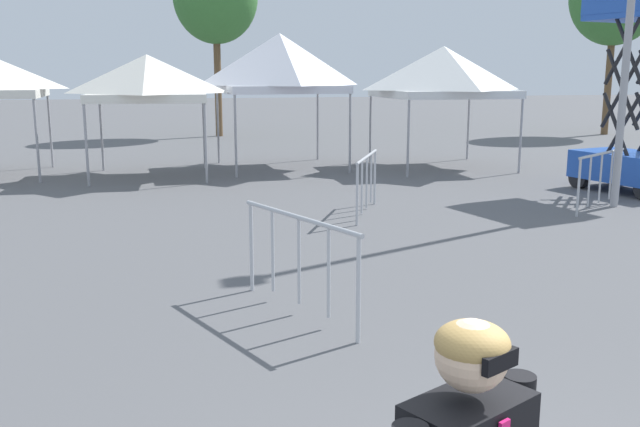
{
  "coord_description": "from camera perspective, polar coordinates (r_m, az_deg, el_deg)",
  "views": [
    {
      "loc": [
        -1.92,
        -2.07,
        2.52
      ],
      "look_at": [
        -0.5,
        3.77,
        1.3
      ],
      "focal_mm": 38.94,
      "sensor_mm": 36.0,
      "label": 1
    }
  ],
  "objects": [
    {
      "name": "crowd_barrier_by_lift",
      "position": [
        7.26,
        -1.74,
        -2.63
      ],
      "size": [
        0.83,
        1.97,
        1.08
      ],
      "color": "#B7BABF",
      "rests_on": "ground"
    },
    {
      "name": "canopy_tent_behind_center",
      "position": [
        17.55,
        -14.0,
        10.74
      ],
      "size": [
        2.94,
        2.94,
        2.96
      ],
      "color": "#9E9EA3",
      "rests_on": "ground"
    },
    {
      "name": "crowd_barrier_near_person",
      "position": [
        14.02,
        22.11,
        3.39
      ],
      "size": [
        1.78,
        1.2,
        1.08
      ],
      "color": "#B7BABF",
      "rests_on": "ground"
    },
    {
      "name": "canopy_tent_behind_right",
      "position": [
        19.03,
        10.09,
        11.38
      ],
      "size": [
        3.19,
        3.19,
        3.22
      ],
      "color": "#9E9EA3",
      "rests_on": "ground"
    },
    {
      "name": "scissor_lift",
      "position": [
        16.27,
        24.46,
        6.07
      ],
      "size": [
        1.88,
        2.56,
        4.28
      ],
      "color": "black",
      "rests_on": "ground"
    },
    {
      "name": "crowd_barrier_mid_lot",
      "position": [
        12.53,
        3.86,
        3.34
      ],
      "size": [
        0.99,
        1.9,
        1.08
      ],
      "color": "#B7BABF",
      "rests_on": "ground"
    },
    {
      "name": "canopy_tent_center",
      "position": [
        18.71,
        -3.32,
        12.23
      ],
      "size": [
        3.23,
        3.23,
        3.54
      ],
      "color": "#9E9EA3",
      "rests_on": "ground"
    }
  ]
}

